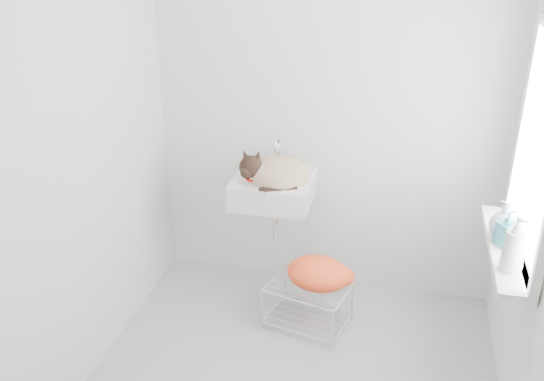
% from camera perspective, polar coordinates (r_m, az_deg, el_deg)
% --- Properties ---
extents(floor, '(2.20, 2.00, 0.02)m').
position_cam_1_polar(floor, '(3.50, 2.10, -17.06)').
color(floor, '#A3A7A9').
rests_on(floor, ground).
extents(back_wall, '(2.20, 0.02, 2.50)m').
position_cam_1_polar(back_wall, '(3.75, 5.40, 7.93)').
color(back_wall, silver).
rests_on(back_wall, ground).
extents(left_wall, '(0.02, 2.00, 2.50)m').
position_cam_1_polar(left_wall, '(3.19, -17.32, 3.81)').
color(left_wall, silver).
rests_on(left_wall, ground).
extents(window_glass, '(0.01, 0.80, 1.00)m').
position_cam_1_polar(window_glass, '(2.99, 24.18, 3.36)').
color(window_glass, white).
rests_on(window_glass, right_wall).
extents(window_frame, '(0.04, 0.90, 1.10)m').
position_cam_1_polar(window_frame, '(2.99, 23.90, 3.39)').
color(window_frame, white).
rests_on(window_frame, right_wall).
extents(windowsill, '(0.16, 0.88, 0.04)m').
position_cam_1_polar(windowsill, '(3.19, 21.25, -5.19)').
color(windowsill, white).
rests_on(windowsill, right_wall).
extents(sink, '(0.49, 0.42, 0.19)m').
position_cam_1_polar(sink, '(3.70, 0.09, 1.18)').
color(sink, white).
rests_on(sink, back_wall).
extents(faucet, '(0.18, 0.12, 0.18)m').
position_cam_1_polar(faucet, '(3.81, 0.70, 4.17)').
color(faucet, silver).
rests_on(faucet, sink).
extents(cat, '(0.45, 0.39, 0.27)m').
position_cam_1_polar(cat, '(3.66, 0.23, 1.63)').
color(cat, tan).
rests_on(cat, sink).
extents(wire_rack, '(0.53, 0.43, 0.28)m').
position_cam_1_polar(wire_rack, '(3.77, 3.39, -10.62)').
color(wire_rack, silver).
rests_on(wire_rack, floor).
extents(towel, '(0.43, 0.34, 0.16)m').
position_cam_1_polar(towel, '(3.69, 4.37, -8.52)').
color(towel, '#F29100').
rests_on(towel, wire_rack).
extents(bottle_a, '(0.13, 0.13, 0.23)m').
position_cam_1_polar(bottle_a, '(2.98, 21.60, -7.01)').
color(bottle_a, white).
rests_on(bottle_a, windowsill).
extents(bottle_b, '(0.12, 0.12, 0.18)m').
position_cam_1_polar(bottle_b, '(3.18, 21.13, -4.88)').
color(bottle_b, teal).
rests_on(bottle_b, windowsill).
extents(bottle_c, '(0.20, 0.20, 0.19)m').
position_cam_1_polar(bottle_c, '(3.26, 20.95, -4.06)').
color(bottle_c, silver).
rests_on(bottle_c, windowsill).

